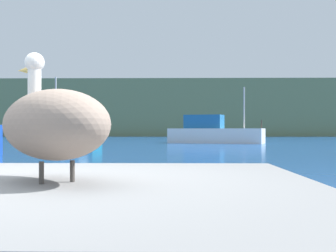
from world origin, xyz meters
name	(u,v)px	position (x,y,z in m)	size (l,w,h in m)	color
hillside_backdrop	(169,110)	(0.00, 81.40, 4.81)	(140.00, 17.71, 9.63)	#6B7A51
pier_dock	(54,251)	(0.52, -0.33, 0.42)	(3.24, 3.19, 0.84)	gray
pelican	(54,124)	(0.52, -0.32, 1.20)	(1.07, 1.23, 0.84)	gray
fishing_boat_white	(214,133)	(4.45, 36.20, 0.89)	(8.33, 4.85, 4.70)	white
fishing_boat_teal	(72,133)	(-6.51, 30.97, 0.92)	(4.73, 2.95, 5.11)	teal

